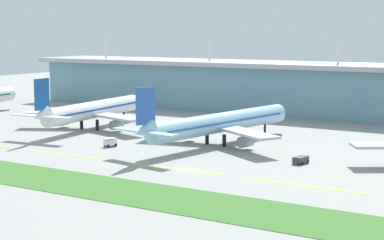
# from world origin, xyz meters

# --- Properties ---
(ground_plane) EXTENTS (600.00, 600.00, 0.00)m
(ground_plane) POSITION_xyz_m (0.00, 0.00, 0.00)
(ground_plane) COLOR gray
(terminal_building) EXTENTS (288.00, 34.00, 29.58)m
(terminal_building) POSITION_xyz_m (-0.00, 114.12, 10.49)
(terminal_building) COLOR #6693A8
(terminal_building) RESTS_ON ground
(airliner_near_middle) EXTENTS (48.55, 61.46, 18.90)m
(airliner_near_middle) POSITION_xyz_m (-61.99, 38.86, 6.45)
(airliner_near_middle) COLOR white
(airliner_near_middle) RESTS_ON ground
(airliner_center) EXTENTS (48.17, 69.61, 18.90)m
(airliner_center) POSITION_xyz_m (-9.85, 34.22, 6.46)
(airliner_center) COLOR #9ED1EA
(airliner_center) RESTS_ON ground
(taxiway_stripe_mid_west) EXTENTS (28.00, 0.70, 0.04)m
(taxiway_stripe_mid_west) POSITION_xyz_m (-37.00, -0.92, 0.02)
(taxiway_stripe_mid_west) COLOR yellow
(taxiway_stripe_mid_west) RESTS_ON ground
(taxiway_stripe_centre) EXTENTS (28.00, 0.70, 0.04)m
(taxiway_stripe_centre) POSITION_xyz_m (-3.00, -0.92, 0.02)
(taxiway_stripe_centre) COLOR yellow
(taxiway_stripe_centre) RESTS_ON ground
(taxiway_stripe_mid_east) EXTENTS (28.00, 0.70, 0.04)m
(taxiway_stripe_mid_east) POSITION_xyz_m (31.00, -0.92, 0.02)
(taxiway_stripe_mid_east) COLOR yellow
(taxiway_stripe_mid_east) RESTS_ON ground
(grass_verge) EXTENTS (300.00, 18.00, 0.10)m
(grass_verge) POSITION_xyz_m (0.00, -24.94, 0.05)
(grass_verge) COLOR #3D702D
(grass_verge) RESTS_ON ground
(pushback_tug) EXTENTS (3.00, 4.67, 1.85)m
(pushback_tug) POSITION_xyz_m (21.15, 21.00, 1.10)
(pushback_tug) COLOR #333842
(pushback_tug) RESTS_ON ground
(baggage_cart) EXTENTS (3.01, 4.00, 2.48)m
(baggage_cart) POSITION_xyz_m (-35.01, 15.17, 1.26)
(baggage_cart) COLOR silver
(baggage_cart) RESTS_ON ground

